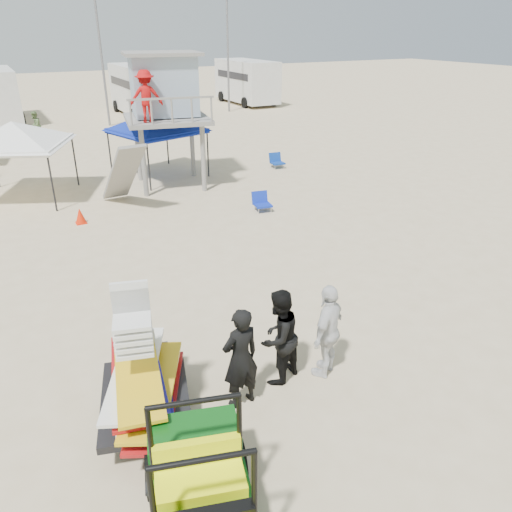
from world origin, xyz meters
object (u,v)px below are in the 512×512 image
surf_trailer (142,377)px  man_left (241,358)px  utility_cart (201,496)px  lifeguard_tower (162,91)px  canopy_blue (156,114)px

surf_trailer → man_left: bearing=-11.2°
surf_trailer → man_left: 1.55m
utility_cart → man_left: size_ratio=1.46×
utility_cart → man_left: utility_cart is taller
utility_cart → surf_trailer: (0.00, 2.33, 0.03)m
lifeguard_tower → utility_cart: bearing=-107.6°
utility_cart → lifeguard_tower: size_ratio=0.55×
surf_trailer → canopy_blue: 14.45m
man_left → lifeguard_tower: bearing=-109.8°
surf_trailer → canopy_blue: (4.74, 13.55, 1.64)m
surf_trailer → lifeguard_tower: lifeguard_tower is taller
man_left → canopy_blue: canopy_blue is taller
surf_trailer → man_left: surf_trailer is taller
man_left → canopy_blue: 14.32m
man_left → lifeguard_tower: 13.15m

